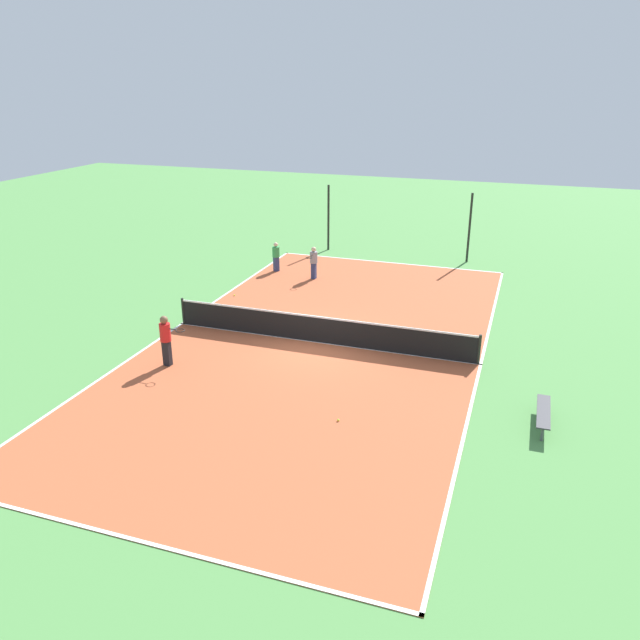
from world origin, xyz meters
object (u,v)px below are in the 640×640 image
tennis_ball_right_alley (338,420)px  fence_post_back_left (328,218)px  player_coach_red (166,337)px  tennis_net (320,329)px  tennis_ball_near_net (234,295)px  player_far_green (276,255)px  bench (543,413)px  fence_post_back_right (469,228)px  player_baseline_gray (314,261)px

tennis_ball_right_alley → fence_post_back_left: size_ratio=0.02×
player_coach_red → tennis_ball_right_alley: (6.49, -1.65, -0.98)m
fence_post_back_left → tennis_net: bearing=-73.1°
player_coach_red → tennis_net: bearing=42.2°
tennis_ball_near_net → player_far_green: bearing=85.8°
player_coach_red → bench: bearing=3.0°
bench → tennis_ball_right_alley: bench is taller
player_coach_red → fence_post_back_left: 16.05m
player_coach_red → fence_post_back_right: 17.94m
player_far_green → player_coach_red: player_coach_red is taller
tennis_net → player_coach_red: bearing=-140.6°
player_baseline_gray → tennis_ball_right_alley: 13.31m
bench → player_far_green: bearing=48.5°
bench → player_baseline_gray: bearing=44.7°
player_far_green → tennis_ball_right_alley: size_ratio=21.34×
tennis_net → player_baseline_gray: (-2.78, 7.18, 0.35)m
fence_post_back_left → bench: bearing=-54.2°
tennis_net → fence_post_back_left: 13.20m
player_coach_red → tennis_ball_near_net: player_coach_red is taller
bench → tennis_ball_right_alley: 5.68m
bench → fence_post_back_left: (-11.52, 16.00, 1.40)m
tennis_net → player_far_green: (-4.96, 7.78, 0.27)m
fence_post_back_left → fence_post_back_right: bearing=0.0°
fence_post_back_right → fence_post_back_left: bearing=180.0°
player_coach_red → tennis_ball_right_alley: 6.77m
tennis_ball_right_alley → player_far_green: bearing=119.4°
player_far_green → fence_post_back_left: fence_post_back_left is taller
player_coach_red → tennis_ball_right_alley: player_coach_red is taller
player_coach_red → player_baseline_gray: player_coach_red is taller
bench → fence_post_back_right: size_ratio=0.55×
player_coach_red → fence_post_back_left: bearing=91.5°
tennis_ball_near_net → fence_post_back_right: size_ratio=0.02×
tennis_net → player_coach_red: (-4.21, -3.45, 0.48)m
fence_post_back_left → tennis_ball_right_alley: bearing=-71.0°
player_far_green → tennis_ball_near_net: bearing=-145.5°
tennis_net → tennis_ball_near_net: 6.43m
player_far_green → tennis_net: bearing=-108.9°
fence_post_back_right → player_coach_red: bearing=-116.6°
tennis_ball_near_net → player_coach_red: bearing=-81.6°
player_baseline_gray → fence_post_back_right: fence_post_back_right is taller
bench → tennis_ball_right_alley: bearing=107.2°
tennis_net → fence_post_back_right: bearing=73.1°
fence_post_back_left → fence_post_back_right: (7.63, 0.00, 0.00)m
tennis_ball_near_net → fence_post_back_right: (9.07, 8.91, 1.74)m
player_far_green → tennis_ball_right_alley: (7.25, -12.87, -0.78)m
tennis_ball_right_alley → fence_post_back_right: (1.53, 17.67, 1.74)m
player_far_green → bench: bearing=-92.9°
bench → player_coach_red: size_ratio=1.11×
tennis_ball_near_net → tennis_net: bearing=-34.9°
player_coach_red → fence_post_back_left: (0.39, 16.03, 0.76)m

